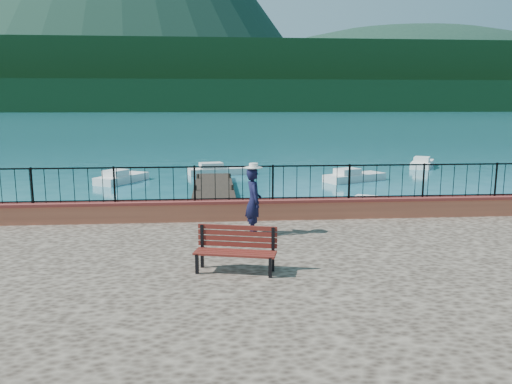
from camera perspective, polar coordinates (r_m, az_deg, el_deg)
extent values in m
plane|color=#19596B|center=(11.24, 5.69, -13.37)|extent=(2000.00, 2000.00, 0.00)
cube|color=#C36446|center=(14.28, 3.12, -1.96)|extent=(28.00, 0.46, 0.58)
cube|color=black|center=(14.14, 3.15, 1.07)|extent=(27.00, 0.05, 0.95)
cube|color=#2D231C|center=(22.55, -4.86, -1.01)|extent=(2.00, 16.00, 0.30)
cube|color=black|center=(310.18, -4.51, 10.83)|extent=(900.00, 60.00, 18.00)
cube|color=black|center=(370.56, -4.59, 12.70)|extent=(900.00, 120.00, 44.00)
ellipsoid|color=#142D23|center=(611.83, 16.71, 9.19)|extent=(448.00, 384.00, 180.00)
cube|color=black|center=(9.84, -2.39, -8.07)|extent=(1.66, 0.86, 0.40)
cube|color=maroon|center=(9.94, -2.13, -5.22)|extent=(1.56, 0.46, 0.49)
imported|color=black|center=(12.52, -0.28, -1.07)|extent=(0.48, 0.66, 1.69)
cylinder|color=white|center=(12.38, -0.29, 3.04)|extent=(0.44, 0.44, 0.12)
cube|color=white|center=(18.21, -21.27, -3.53)|extent=(3.64, 2.15, 0.80)
cube|color=silver|center=(20.45, 14.13, -1.72)|extent=(3.57, 2.86, 0.80)
cube|color=silver|center=(29.78, 11.21, 2.01)|extent=(3.96, 2.81, 0.80)
cube|color=white|center=(29.77, -15.09, 1.85)|extent=(2.81, 3.61, 0.80)
cube|color=silver|center=(32.05, -4.08, 2.73)|extent=(4.23, 2.11, 0.80)
cube|color=white|center=(37.71, 18.48, 3.33)|extent=(2.89, 3.82, 0.80)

